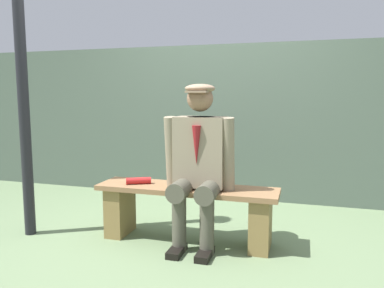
{
  "coord_description": "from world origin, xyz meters",
  "views": [
    {
      "loc": [
        -0.9,
        2.85,
        1.19
      ],
      "look_at": [
        -0.05,
        0.0,
        0.81
      ],
      "focal_mm": 35.26,
      "sensor_mm": 36.0,
      "label": 1
    }
  ],
  "objects_px": {
    "rolled_magazine": "(139,181)",
    "lamp_post": "(19,18)",
    "bench": "(186,207)",
    "seated_man": "(199,160)"
  },
  "relations": [
    {
      "from": "rolled_magazine",
      "to": "lamp_post",
      "type": "xyz_separation_m",
      "value": [
        0.94,
        0.2,
        1.33
      ]
    },
    {
      "from": "bench",
      "to": "lamp_post",
      "type": "distance_m",
      "value": 2.05
    },
    {
      "from": "rolled_magazine",
      "to": "lamp_post",
      "type": "distance_m",
      "value": 1.64
    },
    {
      "from": "rolled_magazine",
      "to": "bench",
      "type": "bearing_deg",
      "value": -176.22
    },
    {
      "from": "seated_man",
      "to": "rolled_magazine",
      "type": "relative_size",
      "value": 6.22
    },
    {
      "from": "bench",
      "to": "rolled_magazine",
      "type": "relative_size",
      "value": 7.19
    },
    {
      "from": "seated_man",
      "to": "lamp_post",
      "type": "distance_m",
      "value": 1.86
    },
    {
      "from": "seated_man",
      "to": "bench",
      "type": "bearing_deg",
      "value": -24.79
    },
    {
      "from": "bench",
      "to": "seated_man",
      "type": "xyz_separation_m",
      "value": [
        -0.12,
        0.05,
        0.4
      ]
    },
    {
      "from": "lamp_post",
      "to": "seated_man",
      "type": "bearing_deg",
      "value": -173.18
    }
  ]
}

